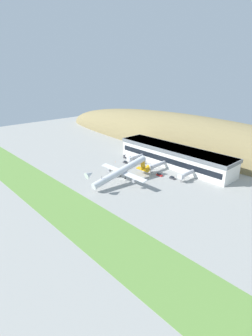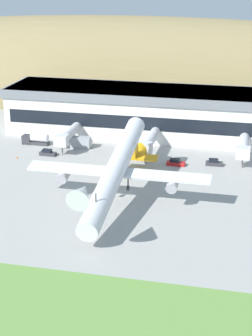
% 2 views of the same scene
% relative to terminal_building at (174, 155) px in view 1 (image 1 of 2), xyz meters
% --- Properties ---
extents(ground_plane, '(445.47, 445.47, 0.00)m').
position_rel_terminal_building_xyz_m(ground_plane, '(-5.38, -44.91, -7.60)').
color(ground_plane, '#9E9E99').
extents(grass_strip_foreground, '(400.92, 26.60, 0.08)m').
position_rel_terminal_building_xyz_m(grass_strip_foreground, '(-5.38, -91.23, -7.56)').
color(grass_strip_foreground, '#669342').
rests_on(grass_strip_foreground, ground_plane).
extents(hill_backdrop, '(358.08, 56.22, 58.62)m').
position_rel_terminal_building_xyz_m(hill_backdrop, '(-19.08, 45.16, -7.60)').
color(hill_backdrop, olive).
rests_on(hill_backdrop, ground_plane).
extents(terminal_building, '(91.02, 20.31, 13.42)m').
position_rel_terminal_building_xyz_m(terminal_building, '(0.00, 0.00, 0.00)').
color(terminal_building, white).
rests_on(terminal_building, ground_plane).
extents(jetway_0, '(3.38, 14.89, 5.43)m').
position_rel_terminal_building_xyz_m(jetway_0, '(-23.16, -17.86, -3.61)').
color(jetway_0, silver).
rests_on(jetway_0, ground_plane).
extents(jetway_1, '(3.38, 16.31, 5.43)m').
position_rel_terminal_building_xyz_m(jetway_1, '(-0.94, -18.60, -3.61)').
color(jetway_1, silver).
rests_on(jetway_1, ground_plane).
extents(jetway_2, '(3.38, 14.35, 5.43)m').
position_rel_terminal_building_xyz_m(jetway_2, '(22.75, -17.57, -3.61)').
color(jetway_2, silver).
rests_on(jetway_2, ground_plane).
extents(cargo_airplane, '(38.40, 50.99, 13.48)m').
position_rel_terminal_building_xyz_m(cargo_airplane, '(-1.95, -49.74, -0.22)').
color(cargo_airplane, silver).
extents(service_car_0, '(4.36, 1.81, 1.65)m').
position_rel_terminal_building_xyz_m(service_car_0, '(-26.71, -23.88, -6.92)').
color(service_car_0, '#333338').
rests_on(service_car_0, ground_plane).
extents(service_car_1, '(4.14, 1.75, 1.66)m').
position_rel_terminal_building_xyz_m(service_car_1, '(15.93, -21.86, -6.91)').
color(service_car_1, '#333338').
rests_on(service_car_1, ground_plane).
extents(service_car_2, '(4.55, 1.85, 1.64)m').
position_rel_terminal_building_xyz_m(service_car_2, '(6.71, -23.88, -6.92)').
color(service_car_2, '#B21E1E').
rests_on(service_car_2, ground_plane).
extents(service_car_3, '(3.87, 2.00, 1.42)m').
position_rel_terminal_building_xyz_m(service_car_3, '(-7.67, -20.25, -7.01)').
color(service_car_3, '#999EA3').
rests_on(service_car_3, ground_plane).
extents(fuel_truck, '(7.95, 2.77, 2.98)m').
position_rel_terminal_building_xyz_m(fuel_truck, '(-21.36, -15.96, -6.16)').
color(fuel_truck, '#333338').
rests_on(fuel_truck, ground_plane).
extents(box_truck, '(7.46, 2.46, 3.17)m').
position_rel_terminal_building_xyz_m(box_truck, '(-33.09, -15.76, -6.11)').
color(box_truck, '#333338').
rests_on(box_truck, ground_plane).
extents(traffic_cone_0, '(0.52, 0.52, 0.58)m').
position_rel_terminal_building_xyz_m(traffic_cone_0, '(-33.57, -27.72, -7.32)').
color(traffic_cone_0, orange).
rests_on(traffic_cone_0, ground_plane).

